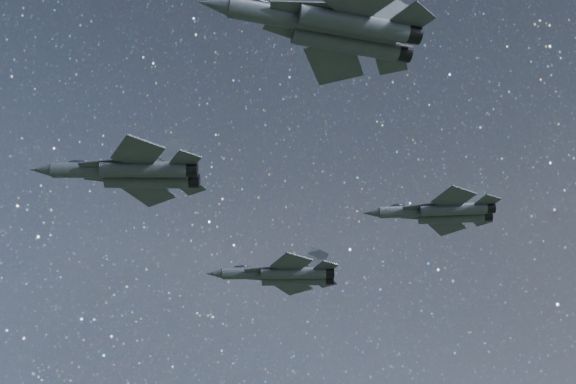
{
  "coord_description": "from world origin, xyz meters",
  "views": [
    {
      "loc": [
        -0.25,
        -60.06,
        109.22
      ],
      "look_at": [
        -4.35,
        -2.36,
        147.11
      ],
      "focal_mm": 42.0,
      "sensor_mm": 36.0,
      "label": 1
    }
  ],
  "objects": [
    {
      "name": "jet_lead",
      "position": [
        -20.64,
        -3.65,
        149.47
      ],
      "size": [
        18.6,
        13.08,
        4.7
      ],
      "rotation": [
        0.0,
        0.0,
        0.09
      ],
      "color": "#2C3137"
    },
    {
      "name": "jet_left",
      "position": [
        -5.96,
        12.01,
        144.85
      ],
      "size": [
        15.96,
        11.31,
        4.05
      ],
      "rotation": [
        0.0,
        0.0,
        0.05
      ],
      "color": "#2C3137"
    },
    {
      "name": "jet_right",
      "position": [
        0.55,
        -23.6,
        148.11
      ],
      "size": [
        17.97,
        12.1,
        4.53
      ],
      "rotation": [
        0.0,
        0.0,
        0.3
      ],
      "color": "#2C3137"
    },
    {
      "name": "jet_slot",
      "position": [
        12.5,
        6.23,
        149.26
      ],
      "size": [
        15.25,
        10.91,
        3.9
      ],
      "rotation": [
        0.0,
        0.0,
        0.0
      ],
      "color": "#2C3137"
    }
  ]
}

